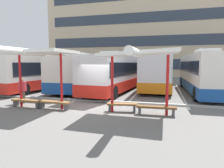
{
  "coord_description": "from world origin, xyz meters",
  "views": [
    {
      "loc": [
        4.1,
        -11.3,
        2.61
      ],
      "look_at": [
        0.27,
        3.05,
        1.01
      ],
      "focal_mm": 31.71,
      "sensor_mm": 36.0,
      "label": 1
    }
  ],
  "objects_px": {
    "waiting_shelter_0": "(36,54)",
    "waiting_shelter_1": "(139,55)",
    "bench_0": "(27,101)",
    "bench_1": "(54,103)",
    "bench_3": "(156,108)",
    "waiting_passenger_0": "(23,89)",
    "coach_bus_3": "(158,72)",
    "coach_bus_2": "(119,73)",
    "bench_2": "(122,105)",
    "coach_bus_4": "(202,74)",
    "coach_bus_0": "(49,72)",
    "coach_bus_1": "(83,73)"
  },
  "relations": [
    {
      "from": "coach_bus_4",
      "to": "bench_0",
      "type": "relative_size",
      "value": 5.79
    },
    {
      "from": "coach_bus_2",
      "to": "bench_0",
      "type": "height_order",
      "value": "coach_bus_2"
    },
    {
      "from": "coach_bus_1",
      "to": "coach_bus_3",
      "type": "height_order",
      "value": "coach_bus_3"
    },
    {
      "from": "coach_bus_0",
      "to": "waiting_shelter_0",
      "type": "relative_size",
      "value": 2.67
    },
    {
      "from": "coach_bus_0",
      "to": "bench_0",
      "type": "xyz_separation_m",
      "value": [
        3.71,
        -8.13,
        -1.28
      ]
    },
    {
      "from": "coach_bus_2",
      "to": "bench_1",
      "type": "xyz_separation_m",
      "value": [
        -1.83,
        -8.28,
        -1.28
      ]
    },
    {
      "from": "bench_0",
      "to": "waiting_shelter_1",
      "type": "relative_size",
      "value": 0.46
    },
    {
      "from": "bench_3",
      "to": "coach_bus_0",
      "type": "bearing_deg",
      "value": 144.53
    },
    {
      "from": "waiting_shelter_1",
      "to": "bench_2",
      "type": "xyz_separation_m",
      "value": [
        -0.9,
        0.44,
        -2.65
      ]
    },
    {
      "from": "coach_bus_1",
      "to": "bench_1",
      "type": "xyz_separation_m",
      "value": [
        1.73,
        -8.21,
        -1.25
      ]
    },
    {
      "from": "coach_bus_2",
      "to": "coach_bus_4",
      "type": "xyz_separation_m",
      "value": [
        7.24,
        0.26,
        0.07
      ]
    },
    {
      "from": "bench_3",
      "to": "waiting_passenger_0",
      "type": "height_order",
      "value": "waiting_passenger_0"
    },
    {
      "from": "waiting_shelter_1",
      "to": "bench_2",
      "type": "bearing_deg",
      "value": 153.83
    },
    {
      "from": "coach_bus_3",
      "to": "bench_3",
      "type": "relative_size",
      "value": 5.27
    },
    {
      "from": "bench_0",
      "to": "bench_3",
      "type": "relative_size",
      "value": 1.01
    },
    {
      "from": "bench_3",
      "to": "coach_bus_2",
      "type": "bearing_deg",
      "value": 115.15
    },
    {
      "from": "bench_0",
      "to": "bench_3",
      "type": "xyz_separation_m",
      "value": [
        7.43,
        0.19,
        -0.0
      ]
    },
    {
      "from": "bench_1",
      "to": "waiting_shelter_1",
      "type": "relative_size",
      "value": 0.46
    },
    {
      "from": "coach_bus_0",
      "to": "coach_bus_2",
      "type": "bearing_deg",
      "value": 1.26
    },
    {
      "from": "bench_1",
      "to": "coach_bus_3",
      "type": "bearing_deg",
      "value": 62.39
    },
    {
      "from": "coach_bus_0",
      "to": "bench_1",
      "type": "height_order",
      "value": "coach_bus_0"
    },
    {
      "from": "bench_2",
      "to": "waiting_shelter_0",
      "type": "bearing_deg",
      "value": -172.62
    },
    {
      "from": "coach_bus_2",
      "to": "bench_3",
      "type": "bearing_deg",
      "value": -64.85
    },
    {
      "from": "bench_1",
      "to": "bench_3",
      "type": "relative_size",
      "value": 1.01
    },
    {
      "from": "bench_3",
      "to": "waiting_passenger_0",
      "type": "distance_m",
      "value": 8.53
    },
    {
      "from": "coach_bus_2",
      "to": "waiting_passenger_0",
      "type": "height_order",
      "value": "coach_bus_2"
    },
    {
      "from": "bench_1",
      "to": "bench_2",
      "type": "xyz_separation_m",
      "value": [
        3.83,
        0.43,
        -0.01
      ]
    },
    {
      "from": "coach_bus_2",
      "to": "bench_0",
      "type": "bearing_deg",
      "value": -113.66
    },
    {
      "from": "coach_bus_2",
      "to": "coach_bus_3",
      "type": "distance_m",
      "value": 4.04
    },
    {
      "from": "waiting_shelter_0",
      "to": "waiting_shelter_1",
      "type": "xyz_separation_m",
      "value": [
        5.63,
        0.17,
        -0.11
      ]
    },
    {
      "from": "waiting_shelter_1",
      "to": "coach_bus_2",
      "type": "bearing_deg",
      "value": 109.28
    },
    {
      "from": "coach_bus_2",
      "to": "coach_bus_3",
      "type": "height_order",
      "value": "coach_bus_3"
    },
    {
      "from": "bench_0",
      "to": "bench_1",
      "type": "relative_size",
      "value": 1.01
    },
    {
      "from": "coach_bus_4",
      "to": "bench_1",
      "type": "bearing_deg",
      "value": -136.71
    },
    {
      "from": "coach_bus_4",
      "to": "waiting_shelter_1",
      "type": "height_order",
      "value": "coach_bus_4"
    },
    {
      "from": "waiting_shelter_0",
      "to": "waiting_shelter_1",
      "type": "height_order",
      "value": "waiting_shelter_0"
    },
    {
      "from": "coach_bus_0",
      "to": "waiting_shelter_0",
      "type": "height_order",
      "value": "coach_bus_0"
    },
    {
      "from": "coach_bus_2",
      "to": "bench_1",
      "type": "distance_m",
      "value": 8.58
    },
    {
      "from": "waiting_passenger_0",
      "to": "coach_bus_3",
      "type": "bearing_deg",
      "value": 48.52
    },
    {
      "from": "waiting_shelter_1",
      "to": "bench_2",
      "type": "height_order",
      "value": "waiting_shelter_1"
    },
    {
      "from": "coach_bus_3",
      "to": "waiting_shelter_0",
      "type": "distance_m",
      "value": 12.24
    },
    {
      "from": "coach_bus_0",
      "to": "bench_1",
      "type": "bearing_deg",
      "value": -55.87
    },
    {
      "from": "coach_bus_1",
      "to": "waiting_shelter_0",
      "type": "xyz_separation_m",
      "value": [
        0.83,
        -8.39,
        1.5
      ]
    },
    {
      "from": "coach_bus_1",
      "to": "waiting_shelter_1",
      "type": "height_order",
      "value": "coach_bus_1"
    },
    {
      "from": "bench_1",
      "to": "waiting_shelter_1",
      "type": "bearing_deg",
      "value": -0.12
    },
    {
      "from": "waiting_passenger_0",
      "to": "bench_3",
      "type": "bearing_deg",
      "value": -5.24
    },
    {
      "from": "coach_bus_1",
      "to": "bench_0",
      "type": "height_order",
      "value": "coach_bus_1"
    },
    {
      "from": "coach_bus_0",
      "to": "coach_bus_1",
      "type": "relative_size",
      "value": 1.21
    },
    {
      "from": "waiting_shelter_1",
      "to": "bench_3",
      "type": "height_order",
      "value": "waiting_shelter_1"
    },
    {
      "from": "coach_bus_4",
      "to": "bench_2",
      "type": "xyz_separation_m",
      "value": [
        -5.24,
        -8.12,
        -1.36
      ]
    }
  ]
}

